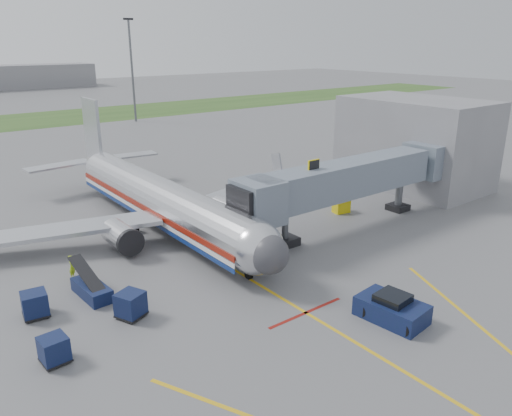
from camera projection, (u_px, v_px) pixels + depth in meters
ground at (266, 289)px, 34.31m from camera, size 400.00×400.00×0.00m
apron_markings at (346, 337)px, 28.75m from camera, size 21.52×50.00×0.01m
airliner at (160, 199)px, 44.90m from camera, size 32.10×35.67×10.25m
jet_bridge at (344, 180)px, 44.07m from camera, size 25.30×4.00×6.90m
terminal at (415, 143)px, 57.57m from camera, size 10.00×16.00×10.00m
light_mast_right at (132, 68)px, 101.59m from camera, size 2.00×0.44×20.40m
pushback_tug at (392, 309)px, 30.37m from camera, size 2.92×4.31×1.69m
baggage_cart_a at (54, 350)px, 26.27m from camera, size 1.48×1.48×1.50m
baggage_cart_b at (131, 305)px, 30.58m from camera, size 2.01×2.01×1.65m
baggage_cart_c at (35, 304)px, 30.65m from camera, size 1.67×1.67×1.62m
belt_loader at (91, 289)px, 33.19m from camera, size 1.66×4.45×2.14m
ground_power_cart at (341, 206)px, 49.35m from camera, size 1.72×1.29×1.25m
ramp_worker at (72, 267)px, 35.60m from camera, size 0.73×0.77×1.77m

